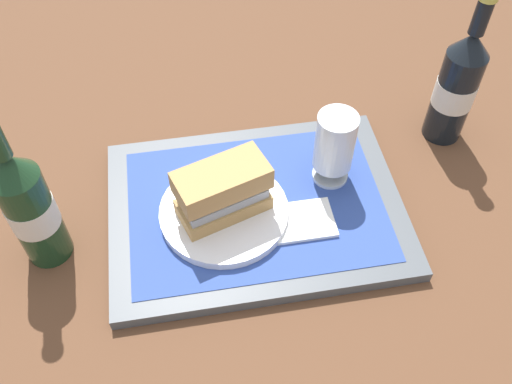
{
  "coord_description": "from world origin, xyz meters",
  "views": [
    {
      "loc": [
        -0.09,
        -0.51,
        0.7
      ],
      "look_at": [
        0.0,
        0.0,
        0.05
      ],
      "focal_mm": 39.73,
      "sensor_mm": 36.0,
      "label": 1
    }
  ],
  "objects_px": {
    "plate": "(224,212)",
    "sandwich": "(225,190)",
    "second_bottle": "(29,206)",
    "beer_bottle": "(457,86)",
    "beer_glass": "(334,146)"
  },
  "relations": [
    {
      "from": "plate",
      "to": "beer_glass",
      "type": "xyz_separation_m",
      "value": [
        0.17,
        0.05,
        0.06
      ]
    },
    {
      "from": "sandwich",
      "to": "beer_bottle",
      "type": "xyz_separation_m",
      "value": [
        0.39,
        0.13,
        0.03
      ]
    },
    {
      "from": "second_bottle",
      "to": "beer_bottle",
      "type": "bearing_deg",
      "value": 11.69
    },
    {
      "from": "plate",
      "to": "beer_glass",
      "type": "bearing_deg",
      "value": 15.36
    },
    {
      "from": "sandwich",
      "to": "second_bottle",
      "type": "relative_size",
      "value": 0.54
    },
    {
      "from": "beer_bottle",
      "to": "second_bottle",
      "type": "relative_size",
      "value": 1.0
    },
    {
      "from": "beer_bottle",
      "to": "second_bottle",
      "type": "xyz_separation_m",
      "value": [
        -0.65,
        -0.13,
        0.0
      ]
    },
    {
      "from": "sandwich",
      "to": "beer_glass",
      "type": "relative_size",
      "value": 1.15
    },
    {
      "from": "sandwich",
      "to": "beer_glass",
      "type": "xyz_separation_m",
      "value": [
        0.17,
        0.05,
        0.01
      ]
    },
    {
      "from": "beer_glass",
      "to": "beer_bottle",
      "type": "xyz_separation_m",
      "value": [
        0.22,
        0.08,
        0.02
      ]
    },
    {
      "from": "plate",
      "to": "sandwich",
      "type": "xyz_separation_m",
      "value": [
        0.0,
        0.0,
        0.05
      ]
    },
    {
      "from": "plate",
      "to": "sandwich",
      "type": "relative_size",
      "value": 1.32
    },
    {
      "from": "plate",
      "to": "second_bottle",
      "type": "relative_size",
      "value": 0.71
    },
    {
      "from": "plate",
      "to": "second_bottle",
      "type": "height_order",
      "value": "second_bottle"
    },
    {
      "from": "beer_bottle",
      "to": "plate",
      "type": "bearing_deg",
      "value": -161.8
    }
  ]
}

